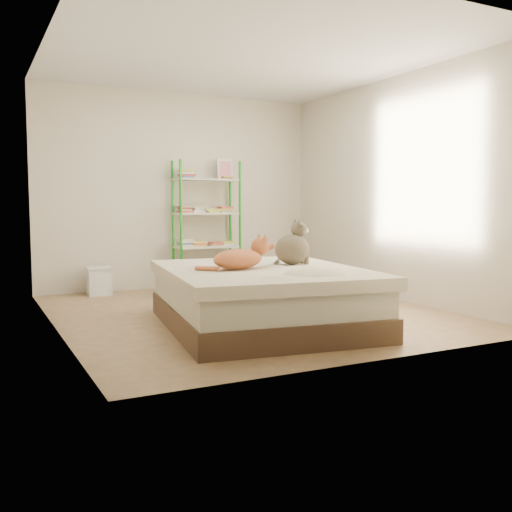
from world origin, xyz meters
TOP-DOWN VIEW (x-y plane):
  - room at (0.00, 0.00)m, footprint 3.81×4.21m
  - bed at (-0.20, -0.69)m, footprint 1.97×2.33m
  - orange_cat at (-0.45, -0.71)m, footprint 0.61×0.39m
  - grey_cat at (0.21, -0.55)m, footprint 0.40×0.35m
  - shelf_unit at (0.31, 1.88)m, footprint 0.88×0.36m
  - cardboard_box at (0.18, 1.19)m, footprint 0.67×0.69m
  - white_bin at (-1.14, 1.85)m, footprint 0.32×0.28m

SIDE VIEW (x-z plane):
  - white_bin at x=-1.14m, z-range 0.00..0.35m
  - cardboard_box at x=0.18m, z-range -0.03..0.41m
  - bed at x=-0.20m, z-range 0.00..0.54m
  - orange_cat at x=-0.45m, z-range 0.54..0.77m
  - grey_cat at x=0.21m, z-range 0.54..0.96m
  - shelf_unit at x=0.31m, z-range -0.04..1.70m
  - room at x=0.00m, z-range 0.00..2.61m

